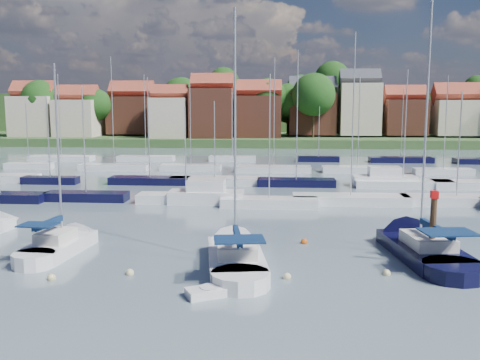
{
  "coord_description": "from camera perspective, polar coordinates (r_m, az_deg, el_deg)",
  "views": [
    {
      "loc": [
        1.47,
        -29.22,
        9.35
      ],
      "look_at": [
        -1.68,
        14.0,
        3.13
      ],
      "focal_mm": 40.0,
      "sensor_mm": 36.0,
      "label": 1
    }
  ],
  "objects": [
    {
      "name": "marina_field",
      "position": [
        64.99,
        4.52,
        0.26
      ],
      "size": [
        79.62,
        41.41,
        15.93
      ],
      "color": "silver",
      "rests_on": "ground"
    },
    {
      "name": "timber_piling",
      "position": [
        33.39,
        19.79,
        -6.34
      ],
      "size": [
        0.4,
        0.4,
        6.6
      ],
      "color": "#4C331E",
      "rests_on": "ground"
    },
    {
      "name": "sailboat_navy",
      "position": [
        36.36,
        17.97,
        -6.57
      ],
      "size": [
        5.0,
        13.03,
        17.54
      ],
      "rotation": [
        0.0,
        0.0,
        1.7
      ],
      "color": "black",
      "rests_on": "ground"
    },
    {
      "name": "buoy_e",
      "position": [
        36.51,
        6.86,
        -6.72
      ],
      "size": [
        0.46,
        0.46,
        0.46
      ],
      "primitive_type": "sphere",
      "color": "#D85914",
      "rests_on": "ground"
    },
    {
      "name": "buoy_c",
      "position": [
        30.51,
        -11.67,
        -9.85
      ],
      "size": [
        0.45,
        0.45,
        0.45
      ],
      "primitive_type": "sphere",
      "color": "beige",
      "rests_on": "ground"
    },
    {
      "name": "buoy_b",
      "position": [
        30.77,
        -19.46,
        -10.0
      ],
      "size": [
        0.47,
        0.47,
        0.47
      ],
      "primitive_type": "sphere",
      "color": "beige",
      "rests_on": "ground"
    },
    {
      "name": "sailboat_centre",
      "position": [
        32.61,
        -0.62,
        -7.84
      ],
      "size": [
        4.74,
        12.01,
        15.88
      ],
      "rotation": [
        0.0,
        0.0,
        1.72
      ],
      "color": "silver",
      "rests_on": "ground"
    },
    {
      "name": "sailboat_left",
      "position": [
        36.48,
        -18.03,
        -6.49
      ],
      "size": [
        3.37,
        9.49,
        12.75
      ],
      "rotation": [
        0.0,
        0.0,
        1.47
      ],
      "color": "silver",
      "rests_on": "ground"
    },
    {
      "name": "buoy_d",
      "position": [
        29.36,
        5.04,
        -10.43
      ],
      "size": [
        0.43,
        0.43,
        0.43
      ],
      "primitive_type": "sphere",
      "color": "beige",
      "rests_on": "ground"
    },
    {
      "name": "buoy_f",
      "position": [
        30.89,
        15.35,
        -9.75
      ],
      "size": [
        0.44,
        0.44,
        0.44
      ],
      "primitive_type": "sphere",
      "color": "beige",
      "rests_on": "ground"
    },
    {
      "name": "ground",
      "position": [
        69.87,
        2.93,
        0.47
      ],
      "size": [
        260.0,
        260.0,
        0.0
      ],
      "primitive_type": "plane",
      "color": "#4F5E6C",
      "rests_on": "ground"
    },
    {
      "name": "far_shore_town",
      "position": [
        161.96,
        4.47,
        6.47
      ],
      "size": [
        212.46,
        90.0,
        22.27
      ],
      "color": "#3B562B",
      "rests_on": "ground"
    },
    {
      "name": "tender",
      "position": [
        26.8,
        -3.06,
        -11.79
      ],
      "size": [
        2.73,
        2.17,
        0.54
      ],
      "rotation": [
        0.0,
        0.0,
        0.48
      ],
      "color": "silver",
      "rests_on": "ground"
    }
  ]
}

